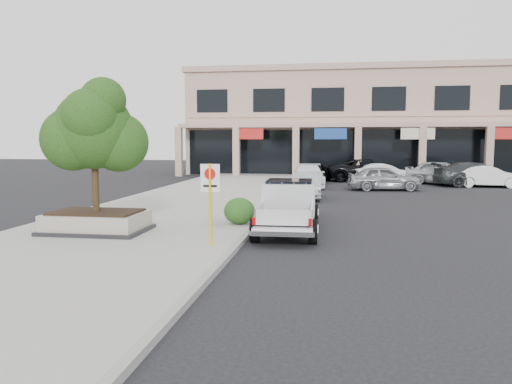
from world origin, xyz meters
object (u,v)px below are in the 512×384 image
at_px(planter_tree, 100,130).
at_px(lot_car_c, 477,174).
at_px(curb_car_a, 289,200).
at_px(lot_car_b, 385,173).
at_px(planter, 97,222).
at_px(lot_car_e, 442,172).
at_px(pickup_truck, 288,207).
at_px(lot_car_f, 488,176).
at_px(lot_car_d, 368,170).
at_px(lot_car_a, 384,178).
at_px(curb_car_b, 307,185).
at_px(curb_car_d, 312,173).
at_px(no_parking_sign, 210,193).
at_px(curb_car_c, 308,176).

distance_m(planter_tree, lot_car_c, 26.33).
height_order(curb_car_a, lot_car_b, curb_car_a).
distance_m(planter, lot_car_e, 26.16).
xyz_separation_m(pickup_truck, lot_car_e, (8.92, 19.81, -0.02)).
relative_size(lot_car_c, lot_car_f, 1.30).
height_order(planter_tree, lot_car_d, planter_tree).
bearing_deg(lot_car_a, pickup_truck, 156.27).
relative_size(pickup_truck, lot_car_e, 1.10).
bearing_deg(lot_car_b, lot_car_f, -117.57).
distance_m(curb_car_a, lot_car_d, 19.08).
xyz_separation_m(planter, lot_car_a, (10.57, 16.61, 0.28)).
bearing_deg(lot_car_d, planter_tree, 153.75).
height_order(curb_car_b, lot_car_b, lot_car_b).
height_order(curb_car_a, curb_car_d, curb_car_a).
height_order(curb_car_d, lot_car_c, lot_car_c).
height_order(planter, lot_car_c, lot_car_c).
bearing_deg(lot_car_b, lot_car_d, 32.94).
relative_size(no_parking_sign, curb_car_c, 0.45).
height_order(curb_car_d, lot_car_e, lot_car_e).
relative_size(pickup_truck, lot_car_c, 0.97).
bearing_deg(no_parking_sign, curb_car_c, 85.02).
height_order(no_parking_sign, lot_car_c, no_parking_sign).
distance_m(planter_tree, curb_car_d, 22.44).
xyz_separation_m(curb_car_a, curb_car_c, (0.06, 13.36, 0.02)).
relative_size(planter_tree, lot_car_e, 0.81).
height_order(curb_car_a, lot_car_a, lot_car_a).
relative_size(curb_car_c, curb_car_d, 1.08).
bearing_deg(lot_car_d, lot_car_e, -113.95).
bearing_deg(lot_car_d, no_parking_sign, 163.49).
bearing_deg(pickup_truck, lot_car_f, 55.90).
xyz_separation_m(pickup_truck, lot_car_f, (11.47, 18.10, -0.15)).
bearing_deg(planter_tree, lot_car_b, 63.29).
xyz_separation_m(no_parking_sign, lot_car_d, (5.87, 24.74, -0.80)).
distance_m(lot_car_d, lot_car_e, 5.28).
relative_size(planter, curb_car_b, 0.76).
bearing_deg(lot_car_c, lot_car_a, 110.77).
height_order(curb_car_d, lot_car_f, lot_car_f).
distance_m(curb_car_c, lot_car_f, 11.78).
bearing_deg(lot_car_e, planter_tree, 165.90).
distance_m(curb_car_a, lot_car_e, 19.07).
distance_m(curb_car_b, lot_car_d, 12.34).
height_order(planter, curb_car_d, curb_car_d).
xyz_separation_m(curb_car_c, lot_car_a, (4.73, -1.48, 0.01)).
xyz_separation_m(pickup_truck, curb_car_b, (0.08, 9.97, -0.16)).
distance_m(planter_tree, curb_car_b, 13.22).
height_order(planter, lot_car_e, lot_car_e).
height_order(planter, curb_car_b, curb_car_b).
bearing_deg(lot_car_c, curb_car_c, 92.12).
xyz_separation_m(curb_car_c, lot_car_f, (11.66, 1.66, -0.04)).
bearing_deg(curb_car_b, planter, -120.64).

